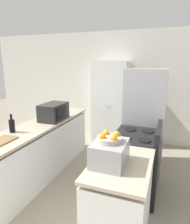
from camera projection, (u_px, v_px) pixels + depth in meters
wall_back at (118, 87)px, 4.85m from camera, size 7.00×0.06×2.60m
counter_left at (41, 150)px, 3.40m from camera, size 0.60×2.52×0.90m
counter_right at (120, 202)px, 2.14m from camera, size 0.60×0.93×0.90m
pantry_cabinet at (111, 103)px, 4.68m from camera, size 0.80×0.56×1.91m
stove at (135, 163)px, 2.91m from camera, size 0.66×0.77×1.06m
refrigerator at (145, 121)px, 3.51m from camera, size 0.69×0.70×1.79m
microwave at (54, 112)px, 3.50m from camera, size 0.35×0.52×0.30m
wine_bottle at (12, 126)px, 2.89m from camera, size 0.08×0.08×0.27m
toaster_oven at (109, 153)px, 1.98m from camera, size 0.33×0.39×0.23m
fruit_bowl at (110, 138)px, 1.96m from camera, size 0.25×0.25×0.10m
cutting_board at (1, 141)px, 2.56m from camera, size 0.24×0.38×0.02m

